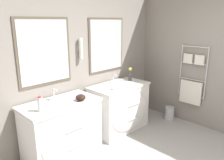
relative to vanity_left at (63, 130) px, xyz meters
The scene contains 11 objects.
wall_back 1.15m from the vanity_left, 32.01° to the left, with size 5.22×0.14×2.60m.
wall_right 2.74m from the vanity_left, 18.63° to the right, with size 0.13×4.28×2.60m.
vanity_left is the anchor object (origin of this frame).
vanity_right 1.24m from the vanity_left, ahead, with size 1.10×0.66×0.87m.
faucet_left 0.54m from the vanity_left, 90.00° to the left, with size 0.17×0.11×0.17m.
faucet_right 1.35m from the vanity_left, ahead, with size 0.17×0.11×0.17m.
toiletry_bottle 0.63m from the vanity_left, behind, with size 0.07×0.07×0.20m.
amenity_bowl 0.55m from the vanity_left, 23.23° to the right, with size 0.15×0.15×0.09m.
flower_vase 1.68m from the vanity_left, ahead, with size 0.07×0.07×0.26m.
soap_dish 1.07m from the vanity_left, ahead, with size 0.10×0.07×0.04m.
waste_bin 2.32m from the vanity_left, 10.90° to the right, with size 0.19×0.19×0.27m.
Camera 1 is at (-2.18, -0.70, 1.98)m, focal length 35.00 mm.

